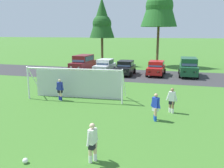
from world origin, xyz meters
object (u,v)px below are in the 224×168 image
(player_winger_right, at_px, (156,107))
(player_striker_near, at_px, (93,143))
(parked_car_slot_center_right, at_px, (188,67))
(soccer_goal, at_px, (77,82))
(parked_car_slot_center, at_px, (156,68))
(soccer_ball, at_px, (25,161))
(parked_car_slot_far_left, at_px, (83,63))
(player_defender_far, at_px, (60,90))
(parked_car_slot_left, at_px, (105,66))
(parked_car_slot_center_left, at_px, (125,68))
(player_midfield_center, at_px, (172,100))

(player_winger_right, bearing_deg, player_striker_near, -111.03)
(player_winger_right, xyz_separation_m, parked_car_slot_center_right, (2.48, 15.40, 0.29))
(soccer_goal, height_order, player_striker_near, soccer_goal)
(player_winger_right, height_order, parked_car_slot_center, parked_car_slot_center)
(soccer_ball, relative_size, parked_car_slot_far_left, 0.05)
(soccer_goal, relative_size, player_defender_far, 4.60)
(player_winger_right, xyz_separation_m, parked_car_slot_left, (-7.70, 15.21, 0.05))
(soccer_ball, distance_m, parked_car_slot_far_left, 22.31)
(parked_car_slot_left, bearing_deg, player_striker_near, -74.43)
(soccer_ball, bearing_deg, parked_car_slot_center_left, 90.77)
(parked_car_slot_center, bearing_deg, player_midfield_center, -81.10)
(soccer_ball, xyz_separation_m, player_midfield_center, (5.44, 7.67, 0.71))
(player_midfield_center, height_order, parked_car_slot_left, parked_car_slot_left)
(parked_car_slot_far_left, xyz_separation_m, parked_car_slot_center_left, (5.92, -1.05, -0.24))
(player_striker_near, distance_m, player_winger_right, 5.60)
(player_winger_right, bearing_deg, player_defender_far, 162.24)
(soccer_goal, relative_size, parked_car_slot_far_left, 1.60)
(parked_car_slot_center_left, relative_size, parked_car_slot_center_right, 0.91)
(parked_car_slot_far_left, xyz_separation_m, parked_car_slot_center_right, (13.23, 0.03, 0.00))
(player_defender_far, height_order, parked_car_slot_far_left, parked_car_slot_far_left)
(parked_car_slot_center_left, relative_size, parked_car_slot_center, 0.99)
(player_midfield_center, height_order, parked_car_slot_center_left, parked_car_slot_center_left)
(parked_car_slot_left, height_order, parked_car_slot_center_right, parked_car_slot_center_right)
(player_midfield_center, height_order, parked_car_slot_center, parked_car_slot_center)
(soccer_goal, xyz_separation_m, player_midfield_center, (7.19, -1.55, -0.47))
(parked_car_slot_far_left, height_order, parked_car_slot_left, parked_car_slot_far_left)
(player_striker_near, bearing_deg, soccer_ball, -162.09)
(parked_car_slot_far_left, bearing_deg, player_striker_near, -67.00)
(player_defender_far, xyz_separation_m, parked_car_slot_center_right, (9.84, 13.04, 0.29))
(parked_car_slot_left, xyz_separation_m, parked_car_slot_center, (6.49, -0.19, 0.00))
(player_striker_near, relative_size, player_winger_right, 1.00)
(soccer_goal, bearing_deg, parked_car_slot_center, 66.74)
(player_defender_far, xyz_separation_m, parked_car_slot_center_left, (2.53, 11.96, 0.05))
(soccer_ball, distance_m, parked_car_slot_center_left, 20.38)
(parked_car_slot_left, relative_size, parked_car_slot_center, 1.00)
(parked_car_slot_center_left, bearing_deg, player_midfield_center, -65.79)
(soccer_ball, distance_m, player_midfield_center, 9.43)
(player_defender_far, relative_size, parked_car_slot_left, 0.38)
(soccer_goal, bearing_deg, parked_car_slot_center_left, 82.43)
(soccer_goal, height_order, parked_car_slot_center, soccer_goal)
(player_striker_near, distance_m, parked_car_slot_far_left, 22.37)
(player_striker_near, bearing_deg, parked_car_slot_center, 87.75)
(soccer_ball, distance_m, soccer_goal, 9.45)
(player_winger_right, relative_size, parked_car_slot_far_left, 0.35)
(player_striker_near, relative_size, parked_car_slot_center_left, 0.39)
(parked_car_slot_center_left, distance_m, parked_car_slot_center, 3.68)
(player_defender_far, bearing_deg, parked_car_slot_left, 91.52)
(soccer_ball, relative_size, parked_car_slot_center_right, 0.05)
(player_defender_far, bearing_deg, parked_car_slot_far_left, 104.60)
(player_defender_far, distance_m, parked_car_slot_left, 12.85)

